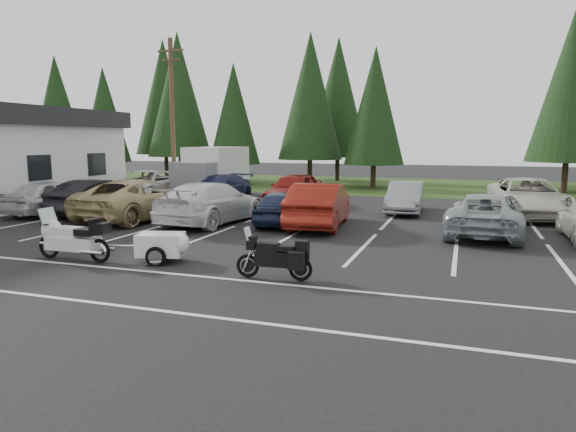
# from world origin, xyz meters

# --- Properties ---
(ground) EXTENTS (120.00, 120.00, 0.00)m
(ground) POSITION_xyz_m (0.00, 0.00, 0.00)
(ground) COLOR black
(ground) RESTS_ON ground
(grass_strip) EXTENTS (80.00, 16.00, 0.01)m
(grass_strip) POSITION_xyz_m (0.00, 24.00, 0.01)
(grass_strip) COLOR #213511
(grass_strip) RESTS_ON ground
(lake_water) EXTENTS (70.00, 50.00, 0.02)m
(lake_water) POSITION_xyz_m (4.00, 55.00, 0.00)
(lake_water) COLOR gray
(lake_water) RESTS_ON ground
(utility_pole) EXTENTS (1.60, 0.26, 9.00)m
(utility_pole) POSITION_xyz_m (-10.00, 12.00, 4.70)
(utility_pole) COLOR #473321
(utility_pole) RESTS_ON ground
(box_truck) EXTENTS (2.40, 5.60, 2.90)m
(box_truck) POSITION_xyz_m (-8.00, 12.50, 1.45)
(box_truck) COLOR silver
(box_truck) RESTS_ON ground
(stall_markings) EXTENTS (32.00, 16.00, 0.01)m
(stall_markings) POSITION_xyz_m (0.00, 2.00, 0.00)
(stall_markings) COLOR silver
(stall_markings) RESTS_ON ground
(conifer_0) EXTENTS (4.58, 4.58, 10.66)m
(conifer_0) POSITION_xyz_m (-28.00, 22.50, 6.23)
(conifer_0) COLOR #332316
(conifer_0) RESTS_ON ground
(conifer_1) EXTENTS (3.96, 3.96, 9.22)m
(conifer_1) POSITION_xyz_m (-22.00, 21.20, 5.39)
(conifer_1) COLOR #332316
(conifer_1) RESTS_ON ground
(conifer_2) EXTENTS (5.10, 5.10, 11.89)m
(conifer_2) POSITION_xyz_m (-16.00, 22.80, 6.95)
(conifer_2) COLOR #332316
(conifer_2) RESTS_ON ground
(conifer_3) EXTENTS (3.87, 3.87, 9.02)m
(conifer_3) POSITION_xyz_m (-10.50, 21.40, 5.27)
(conifer_3) COLOR #332316
(conifer_3) RESTS_ON ground
(conifer_4) EXTENTS (4.80, 4.80, 11.17)m
(conifer_4) POSITION_xyz_m (-5.00, 22.90, 6.53)
(conifer_4) COLOR #332316
(conifer_4) RESTS_ON ground
(conifer_5) EXTENTS (4.14, 4.14, 9.63)m
(conifer_5) POSITION_xyz_m (0.00, 21.60, 5.63)
(conifer_5) COLOR #332316
(conifer_5) RESTS_ON ground
(conifer_6) EXTENTS (4.93, 4.93, 11.48)m
(conifer_6) POSITION_xyz_m (12.00, 22.10, 6.71)
(conifer_6) COLOR #332316
(conifer_6) RESTS_ON ground
(conifer_back_a) EXTENTS (5.28, 5.28, 12.30)m
(conifer_back_a) POSITION_xyz_m (-20.00, 27.00, 7.19)
(conifer_back_a) COLOR #332316
(conifer_back_a) RESTS_ON ground
(conifer_back_b) EXTENTS (4.97, 4.97, 11.58)m
(conifer_back_b) POSITION_xyz_m (-4.00, 27.50, 6.77)
(conifer_back_b) COLOR #332316
(conifer_back_b) RESTS_ON ground
(car_near_0) EXTENTS (1.91, 4.62, 1.57)m
(car_near_0) POSITION_xyz_m (-11.32, 3.94, 0.78)
(car_near_0) COLOR silver
(car_near_0) RESTS_ON ground
(car_near_1) EXTENTS (2.14, 4.93, 1.58)m
(car_near_1) POSITION_xyz_m (-9.13, 4.41, 0.79)
(car_near_1) COLOR black
(car_near_1) RESTS_ON ground
(car_near_2) EXTENTS (3.20, 6.22, 1.68)m
(car_near_2) POSITION_xyz_m (-6.76, 3.98, 0.84)
(car_near_2) COLOR tan
(car_near_2) RESTS_ON ground
(car_near_3) EXTENTS (2.74, 5.82, 1.64)m
(car_near_3) POSITION_xyz_m (-3.40, 3.94, 0.82)
(car_near_3) COLOR silver
(car_near_3) RESTS_ON ground
(car_near_4) EXTENTS (1.98, 4.15, 1.37)m
(car_near_4) POSITION_xyz_m (-0.60, 4.57, 0.69)
(car_near_4) COLOR #192340
(car_near_4) RESTS_ON ground
(car_near_5) EXTENTS (2.29, 5.25, 1.68)m
(car_near_5) POSITION_xyz_m (0.88, 4.48, 0.84)
(car_near_5) COLOR maroon
(car_near_5) RESTS_ON ground
(car_near_6) EXTENTS (2.77, 5.39, 1.45)m
(car_near_6) POSITION_xyz_m (6.79, 4.67, 0.73)
(car_near_6) COLOR gray
(car_near_6) RESTS_ON ground
(car_far_0) EXTENTS (2.85, 6.07, 1.68)m
(car_far_0) POSITION_xyz_m (-10.50, 9.92, 0.84)
(car_far_0) COLOR silver
(car_far_0) RESTS_ON ground
(car_far_1) EXTENTS (2.18, 5.09, 1.46)m
(car_far_1) POSITION_xyz_m (-6.30, 10.40, 0.73)
(car_far_1) COLOR #1B2045
(car_far_1) RESTS_ON ground
(car_far_2) EXTENTS (2.12, 4.98, 1.68)m
(car_far_2) POSITION_xyz_m (-2.01, 10.12, 0.84)
(car_far_2) COLOR maroon
(car_far_2) RESTS_ON ground
(car_far_3) EXTENTS (1.60, 4.29, 1.40)m
(car_far_3) POSITION_xyz_m (3.54, 9.60, 0.70)
(car_far_3) COLOR gray
(car_far_3) RESTS_ON ground
(car_far_4) EXTENTS (3.34, 6.23, 1.66)m
(car_far_4) POSITION_xyz_m (8.66, 9.98, 0.83)
(car_far_4) COLOR beige
(car_far_4) RESTS_ON ground
(touring_motorcycle) EXTENTS (2.60, 0.81, 1.44)m
(touring_motorcycle) POSITION_xyz_m (-3.93, -3.12, 0.72)
(touring_motorcycle) COLOR silver
(touring_motorcycle) RESTS_ON ground
(cargo_trailer) EXTENTS (1.92, 1.39, 0.80)m
(cargo_trailer) POSITION_xyz_m (-1.59, -2.49, 0.40)
(cargo_trailer) COLOR white
(cargo_trailer) RESTS_ON ground
(adventure_motorcycle) EXTENTS (2.10, 0.87, 1.25)m
(adventure_motorcycle) POSITION_xyz_m (1.89, -3.13, 0.62)
(adventure_motorcycle) COLOR black
(adventure_motorcycle) RESTS_ON ground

